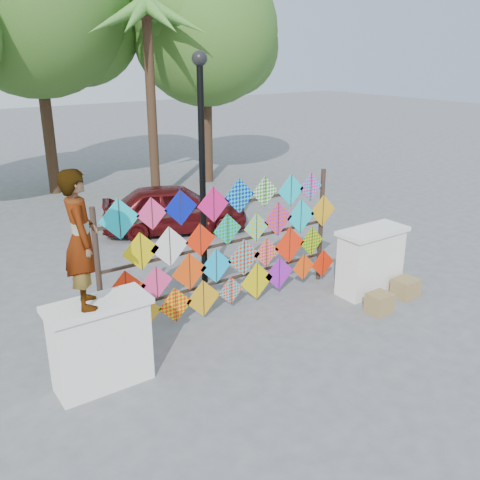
{
  "coord_description": "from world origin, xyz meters",
  "views": [
    {
      "loc": [
        -4.81,
        -6.59,
        4.47
      ],
      "look_at": [
        0.2,
        0.6,
        1.34
      ],
      "focal_mm": 40.0,
      "sensor_mm": 36.0,
      "label": 1
    }
  ],
  "objects_px": {
    "sedan": "(175,208)",
    "vendor_woman": "(81,240)",
    "kite_rack": "(230,247)",
    "lamppost": "(202,150)"
  },
  "relations": [
    {
      "from": "sedan",
      "to": "vendor_woman",
      "type": "bearing_deg",
      "value": 164.19
    },
    {
      "from": "vendor_woman",
      "to": "lamppost",
      "type": "xyz_separation_m",
      "value": [
        3.12,
        2.2,
        0.49
      ]
    },
    {
      "from": "sedan",
      "to": "lamppost",
      "type": "relative_size",
      "value": 0.83
    },
    {
      "from": "vendor_woman",
      "to": "sedan",
      "type": "relative_size",
      "value": 0.5
    },
    {
      "from": "vendor_woman",
      "to": "lamppost",
      "type": "bearing_deg",
      "value": -41.57
    },
    {
      "from": "vendor_woman",
      "to": "sedan",
      "type": "distance_m",
      "value": 6.99
    },
    {
      "from": "kite_rack",
      "to": "vendor_woman",
      "type": "relative_size",
      "value": 2.67
    },
    {
      "from": "kite_rack",
      "to": "sedan",
      "type": "relative_size",
      "value": 1.33
    },
    {
      "from": "lamppost",
      "to": "vendor_woman",
      "type": "bearing_deg",
      "value": -144.85
    },
    {
      "from": "kite_rack",
      "to": "lamppost",
      "type": "relative_size",
      "value": 1.1
    }
  ]
}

